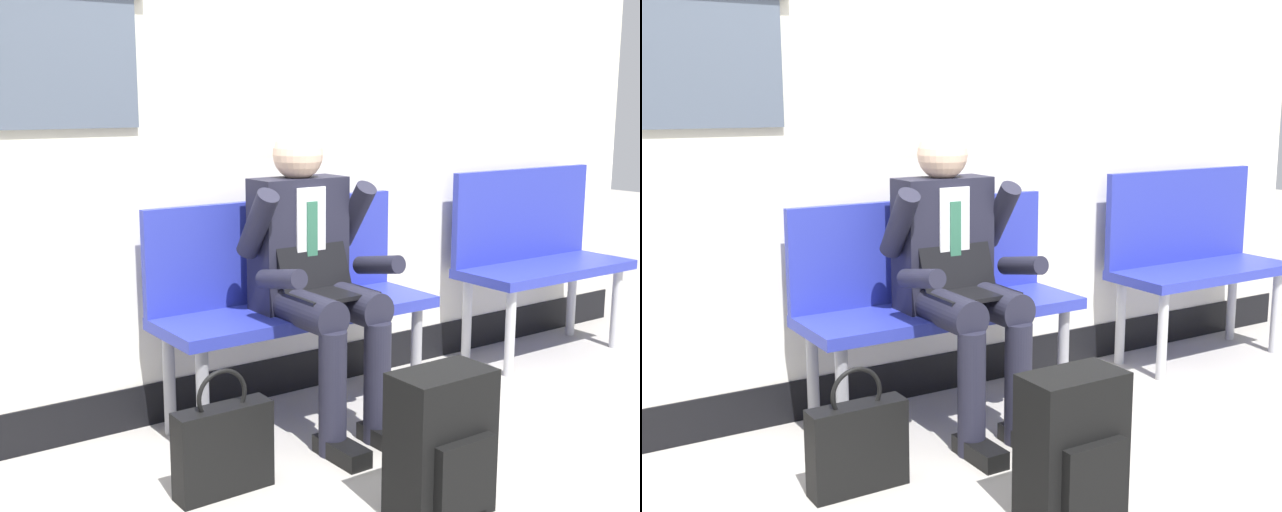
# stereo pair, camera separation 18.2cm
# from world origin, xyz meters

# --- Properties ---
(ground_plane) EXTENTS (18.00, 18.00, 0.00)m
(ground_plane) POSITION_xyz_m (0.00, 0.00, 0.00)
(ground_plane) COLOR #9E9991
(station_wall) EXTENTS (5.14, 0.17, 2.69)m
(station_wall) POSITION_xyz_m (-0.01, 0.57, 1.34)
(station_wall) COLOR beige
(station_wall) RESTS_ON ground
(bench_with_person) EXTENTS (1.24, 0.42, 0.94)m
(bench_with_person) POSITION_xyz_m (0.06, 0.30, 0.55)
(bench_with_person) COLOR #28339E
(bench_with_person) RESTS_ON ground
(bench_empty) EXTENTS (1.01, 0.42, 0.99)m
(bench_empty) POSITION_xyz_m (1.64, 0.30, 0.57)
(bench_empty) COLOR #28339E
(bench_empty) RESTS_ON ground
(person_seated) EXTENTS (0.57, 0.70, 1.25)m
(person_seated) POSITION_xyz_m (0.06, 0.10, 0.67)
(person_seated) COLOR #1E1E2D
(person_seated) RESTS_ON ground
(backpack) EXTENTS (0.34, 0.24, 0.50)m
(backpack) POSITION_xyz_m (-0.04, -0.77, 0.24)
(backpack) COLOR black
(backpack) RESTS_ON ground
(handbag) EXTENTS (0.36, 0.10, 0.46)m
(handbag) POSITION_xyz_m (-0.55, -0.22, 0.17)
(handbag) COLOR black
(handbag) RESTS_ON ground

